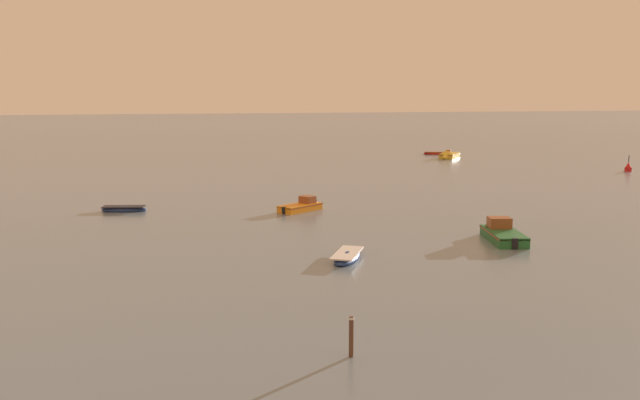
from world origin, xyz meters
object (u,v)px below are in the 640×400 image
(motorboat_moored_5, at_px, (500,234))
(channel_buoy, at_px, (628,168))
(mooring_post_right, at_px, (351,338))
(rowboat_moored_2, at_px, (347,257))
(rowboat_moored_1, at_px, (124,209))
(motorboat_moored_2, at_px, (448,157))
(rowboat_moored_4, at_px, (434,153))
(motorboat_moored_3, at_px, (306,207))

(motorboat_moored_5, height_order, channel_buoy, channel_buoy)
(motorboat_moored_5, bearing_deg, mooring_post_right, 150.62)
(motorboat_moored_5, relative_size, channel_buoy, 2.62)
(rowboat_moored_2, xyz_separation_m, channel_buoy, (52.30, 34.12, 0.29))
(rowboat_moored_1, relative_size, rowboat_moored_2, 1.00)
(motorboat_moored_2, height_order, channel_buoy, channel_buoy)
(motorboat_moored_2, height_order, rowboat_moored_4, motorboat_moored_2)
(rowboat_moored_1, xyz_separation_m, rowboat_moored_4, (52.59, 43.98, -0.01))
(channel_buoy, bearing_deg, motorboat_moored_5, -141.68)
(rowboat_moored_4, bearing_deg, rowboat_moored_1, 62.73)
(motorboat_moored_3, height_order, mooring_post_right, mooring_post_right)
(rowboat_moored_2, height_order, motorboat_moored_2, motorboat_moored_2)
(rowboat_moored_1, distance_m, motorboat_moored_3, 15.74)
(motorboat_moored_3, distance_m, motorboat_moored_5, 18.12)
(rowboat_moored_4, bearing_deg, mooring_post_right, 83.51)
(rowboat_moored_4, xyz_separation_m, motorboat_moored_5, (-27.80, -63.47, 0.17))
(rowboat_moored_2, bearing_deg, motorboat_moored_3, -156.05)
(motorboat_moored_3, xyz_separation_m, mooring_post_right, (-7.59, -32.02, 0.48))
(rowboat_moored_1, distance_m, motorboat_moored_5, 31.54)
(motorboat_moored_3, bearing_deg, rowboat_moored_1, 133.30)
(mooring_post_right, bearing_deg, rowboat_moored_1, 101.86)
(motorboat_moored_2, relative_size, rowboat_moored_4, 1.56)
(rowboat_moored_4, height_order, mooring_post_right, mooring_post_right)
(rowboat_moored_1, bearing_deg, channel_buoy, -153.83)
(motorboat_moored_3, relative_size, channel_buoy, 2.13)
(mooring_post_right, bearing_deg, rowboat_moored_2, 70.68)
(rowboat_moored_1, relative_size, motorboat_moored_3, 0.83)
(rowboat_moored_1, xyz_separation_m, mooring_post_right, (7.60, -36.16, 0.59))
(rowboat_moored_2, relative_size, motorboat_moored_3, 0.83)
(motorboat_moored_2, xyz_separation_m, motorboat_moored_3, (-35.84, -40.33, -0.03))
(channel_buoy, relative_size, mooring_post_right, 1.31)
(motorboat_moored_3, bearing_deg, motorboat_moored_5, -89.44)
(rowboat_moored_2, distance_m, motorboat_moored_3, 17.98)
(motorboat_moored_2, xyz_separation_m, mooring_post_right, (-43.43, -72.35, 0.46))
(motorboat_moored_2, distance_m, motorboat_moored_5, 61.55)
(rowboat_moored_1, relative_size, motorboat_moored_5, 0.68)
(rowboat_moored_2, height_order, motorboat_moored_3, motorboat_moored_3)
(rowboat_moored_4, distance_m, channel_buoy, 34.08)
(rowboat_moored_4, relative_size, channel_buoy, 1.71)
(rowboat_moored_1, relative_size, motorboat_moored_2, 0.67)
(motorboat_moored_2, xyz_separation_m, motorboat_moored_5, (-26.23, -55.68, 0.03))
(rowboat_moored_2, relative_size, motorboat_moored_5, 0.68)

